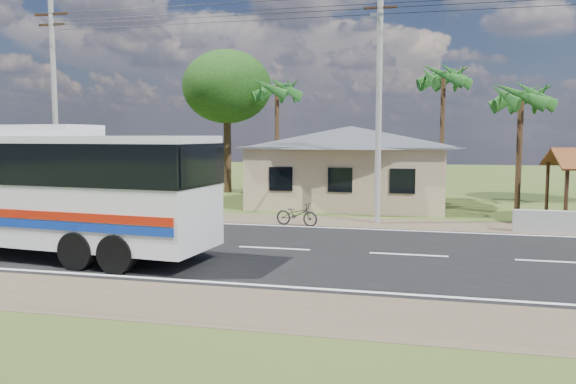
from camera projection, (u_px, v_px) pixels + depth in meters
The scene contains 10 objects.
ground at pixel (274, 249), 19.21m from camera, with size 120.00×120.00×0.00m, color #314518.
road at pixel (274, 249), 19.21m from camera, with size 120.00×16.00×0.03m.
house at pixel (350, 158), 31.30m from camera, with size 12.40×10.00×5.00m.
utility_poles at pixel (371, 92), 24.30m from camera, with size 32.80×2.22×11.00m.
palm_near at pixel (521, 97), 27.11m from camera, with size 2.80×2.80×6.70m.
palm_mid at pixel (444, 78), 32.13m from camera, with size 2.80×2.80×8.20m.
palm_far at pixel (277, 90), 34.95m from camera, with size 2.80×2.80×7.70m.
tree_behind_house at pixel (227, 87), 37.75m from camera, with size 6.00×6.00×9.61m.
coach_bus at pixel (17, 181), 18.24m from camera, with size 13.73×4.18×4.20m.
motorcycle at pixel (297, 214), 24.12m from camera, with size 0.66×1.89×1.00m, color black.
Camera 1 is at (4.81, -18.30, 3.86)m, focal length 35.00 mm.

